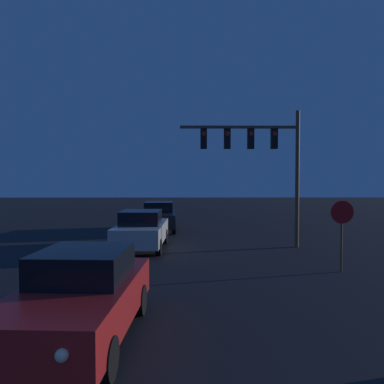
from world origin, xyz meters
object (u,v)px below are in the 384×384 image
(car_near, at_px, (81,296))
(car_mid, at_px, (142,230))
(traffic_signal_mast, at_px, (260,151))
(stop_sign, at_px, (342,222))
(car_far, at_px, (159,216))

(car_near, bearing_deg, car_mid, -87.21)
(traffic_signal_mast, height_order, stop_sign, traffic_signal_mast)
(traffic_signal_mast, bearing_deg, car_near, -118.33)
(traffic_signal_mast, bearing_deg, stop_sign, -67.44)
(car_mid, height_order, car_far, same)
(car_mid, xyz_separation_m, stop_sign, (7.05, -4.02, 0.80))
(car_near, xyz_separation_m, traffic_signal_mast, (5.17, 9.59, 3.43))
(car_near, distance_m, car_far, 14.89)
(car_near, height_order, traffic_signal_mast, traffic_signal_mast)
(car_mid, bearing_deg, car_far, 88.67)
(car_mid, bearing_deg, traffic_signal_mast, 6.48)
(car_mid, xyz_separation_m, traffic_signal_mast, (5.19, 0.46, 3.43))
(car_far, relative_size, stop_sign, 1.96)
(car_far, bearing_deg, car_mid, 85.21)
(car_mid, height_order, stop_sign, stop_sign)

